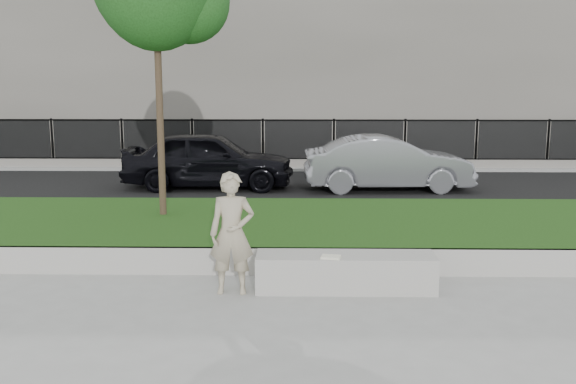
{
  "coord_description": "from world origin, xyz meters",
  "views": [
    {
      "loc": [
        0.57,
        -7.86,
        2.76
      ],
      "look_at": [
        0.39,
        1.2,
        1.19
      ],
      "focal_mm": 40.0,
      "sensor_mm": 36.0,
      "label": 1
    }
  ],
  "objects_px": {
    "stone_bench": "(345,272)",
    "car_dark": "(209,159)",
    "man": "(232,233)",
    "car_silver": "(388,163)",
    "book": "(331,257)"
  },
  "relations": [
    {
      "from": "car_dark",
      "to": "car_silver",
      "type": "distance_m",
      "value": 4.56
    },
    {
      "from": "stone_bench",
      "to": "car_dark",
      "type": "relative_size",
      "value": 0.55
    },
    {
      "from": "man",
      "to": "car_dark",
      "type": "height_order",
      "value": "man"
    },
    {
      "from": "book",
      "to": "car_silver",
      "type": "relative_size",
      "value": 0.06
    },
    {
      "from": "book",
      "to": "stone_bench",
      "type": "bearing_deg",
      "value": 51.66
    },
    {
      "from": "book",
      "to": "car_dark",
      "type": "xyz_separation_m",
      "value": [
        -2.76,
        8.19,
        0.28
      ]
    },
    {
      "from": "stone_bench",
      "to": "book",
      "type": "xyz_separation_m",
      "value": [
        -0.2,
        -0.18,
        0.26
      ]
    },
    {
      "from": "man",
      "to": "car_silver",
      "type": "bearing_deg",
      "value": 66.9
    },
    {
      "from": "stone_bench",
      "to": "book",
      "type": "relative_size",
      "value": 9.63
    },
    {
      "from": "man",
      "to": "book",
      "type": "xyz_separation_m",
      "value": [
        1.29,
        -0.03,
        -0.3
      ]
    },
    {
      "from": "stone_bench",
      "to": "book",
      "type": "distance_m",
      "value": 0.37
    },
    {
      "from": "stone_bench",
      "to": "car_dark",
      "type": "xyz_separation_m",
      "value": [
        -2.96,
        8.01,
        0.54
      ]
    },
    {
      "from": "man",
      "to": "book",
      "type": "relative_size",
      "value": 6.51
    },
    {
      "from": "car_silver",
      "to": "car_dark",
      "type": "bearing_deg",
      "value": 83.87
    },
    {
      "from": "stone_bench",
      "to": "car_silver",
      "type": "xyz_separation_m",
      "value": [
        1.59,
        7.77,
        0.48
      ]
    }
  ]
}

